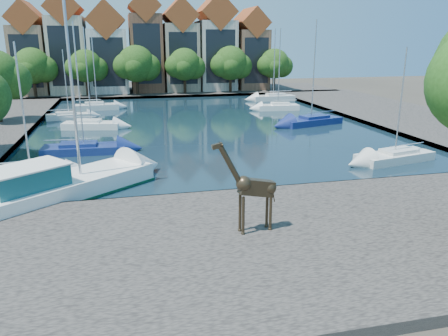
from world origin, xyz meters
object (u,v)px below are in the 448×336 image
object	(u,v)px
giraffe_statue	(252,187)
motorsailer	(55,185)
sailboat_right_a	(395,155)
sailboat_left_a	(31,172)

from	to	relation	value
giraffe_statue	motorsailer	xyz separation A→B (m)	(-9.83, 7.91, -1.69)
sailboat_right_a	sailboat_left_a	bearing A→B (deg)	177.05
motorsailer	sailboat_right_a	bearing A→B (deg)	6.92
giraffe_statue	sailboat_right_a	distance (m)	18.69
giraffe_statue	motorsailer	world-z (taller)	motorsailer
motorsailer	sailboat_right_a	size ratio (longest dim) A/B	1.38
motorsailer	sailboat_right_a	world-z (taller)	motorsailer
giraffe_statue	sailboat_left_a	bearing A→B (deg)	134.21
sailboat_left_a	sailboat_right_a	xyz separation A→B (m)	(27.00, -1.39, -0.06)
sailboat_right_a	giraffe_statue	bearing A→B (deg)	-143.97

